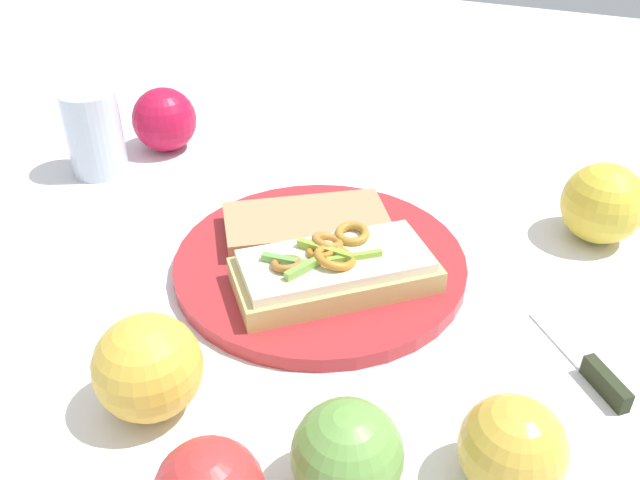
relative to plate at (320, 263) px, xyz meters
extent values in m
plane|color=silver|center=(0.00, 0.00, -0.01)|extent=(2.00, 2.00, 0.00)
cylinder|color=#B02A2F|center=(0.00, 0.00, 0.00)|extent=(0.28, 0.28, 0.01)
cube|color=tan|center=(-0.03, 0.03, 0.02)|extent=(0.19, 0.18, 0.02)
cube|color=#EFEAC8|center=(-0.03, 0.03, 0.03)|extent=(0.18, 0.16, 0.01)
torus|color=#AB7E2C|center=(-0.03, 0.00, 0.04)|extent=(0.04, 0.04, 0.01)
torus|color=#A96E2F|center=(0.01, 0.06, 0.04)|extent=(0.04, 0.04, 0.01)
torus|color=#BD7A2A|center=(-0.03, 0.04, 0.04)|extent=(0.05, 0.05, 0.02)
torus|color=#AF7531|center=(-0.02, 0.02, 0.04)|extent=(0.04, 0.04, 0.02)
torus|color=#B57325|center=(-0.02, 0.04, 0.04)|extent=(0.03, 0.03, 0.01)
cube|color=#87B33B|center=(-0.05, 0.03, 0.04)|extent=(0.04, 0.03, 0.01)
cube|color=#6BA74C|center=(0.01, 0.06, 0.04)|extent=(0.04, 0.01, 0.01)
cube|color=#7DB047|center=(-0.01, 0.07, 0.04)|extent=(0.02, 0.04, 0.01)
cube|color=#8CAD39|center=(-0.02, 0.03, 0.04)|extent=(0.06, 0.01, 0.01)
cube|color=tan|center=(0.03, -0.03, 0.02)|extent=(0.18, 0.16, 0.02)
sphere|color=gold|center=(-0.21, 0.18, 0.03)|extent=(0.08, 0.08, 0.07)
sphere|color=gold|center=(0.05, 0.21, 0.03)|extent=(0.11, 0.11, 0.08)
sphere|color=#B61236|center=(0.28, -0.17, 0.03)|extent=(0.09, 0.09, 0.08)
sphere|color=gold|center=(-0.25, -0.16, 0.03)|extent=(0.12, 0.12, 0.08)
sphere|color=#6A9E46|center=(-0.11, 0.23, 0.03)|extent=(0.10, 0.10, 0.07)
cylinder|color=silver|center=(0.32, -0.09, 0.04)|extent=(0.07, 0.07, 0.10)
cube|color=silver|center=(-0.23, 0.02, -0.01)|extent=(0.05, 0.06, 0.00)
cube|color=#28301C|center=(-0.27, 0.07, 0.00)|extent=(0.04, 0.04, 0.02)
camera|label=1|loc=(-0.20, 0.50, 0.39)|focal=38.47mm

